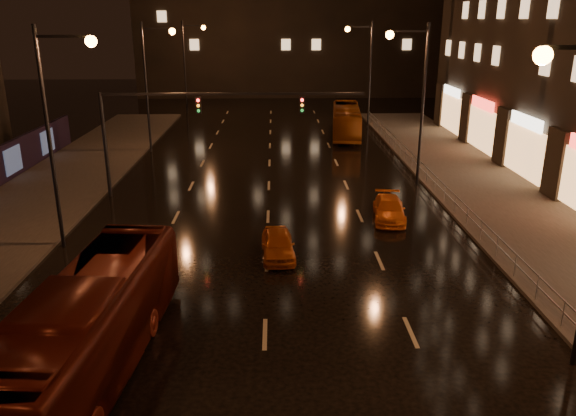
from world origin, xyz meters
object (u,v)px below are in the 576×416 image
Objects in this scene: bus_red at (89,327)px; taxi_far at (389,209)px; bus_curb at (346,121)px; taxi_near at (278,244)px.

bus_red is 17.77m from taxi_far.
bus_red reaches higher than taxi_far.
bus_red is 2.82× the size of taxi_far.
bus_red is 38.01m from bus_curb.
taxi_far is at bearing -85.40° from bus_curb.
taxi_far is (11.63, 13.40, -0.97)m from bus_red.
bus_curb is 2.87× the size of taxi_near.
bus_curb is 28.23m from taxi_near.
bus_curb is 2.58× the size of taxi_far.
bus_red is at bearing -123.85° from taxi_far.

